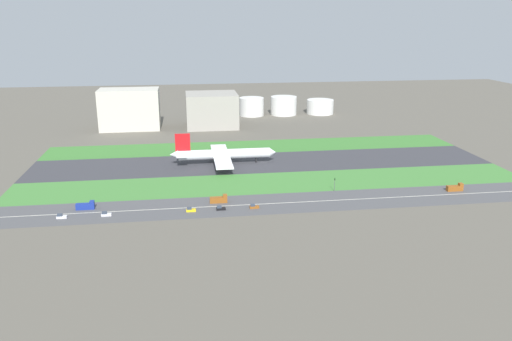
{
  "coord_description": "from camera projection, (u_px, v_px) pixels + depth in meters",
  "views": [
    {
      "loc": [
        -47.45,
        -299.28,
        85.7
      ],
      "look_at": [
        -9.49,
        -36.5,
        6.0
      ],
      "focal_mm": 35.6,
      "sensor_mm": 36.0,
      "label": 1
    }
  ],
  "objects": [
    {
      "name": "fuel_tank_east",
      "position": [
        320.0,
        107.0,
        474.55
      ],
      "size": [
        24.89,
        24.89,
        13.1
      ],
      "primitive_type": "cylinder",
      "color": "silver",
      "rests_on": "ground_plane"
    },
    {
      "name": "car_3",
      "position": [
        254.0,
        207.0,
        238.37
      ],
      "size": [
        4.4,
        1.8,
        2.0
      ],
      "rotation": [
        0.0,
        0.0,
        3.14
      ],
      "color": "brown",
      "rests_on": "highway"
    },
    {
      "name": "grass_median_north",
      "position": [
        254.0,
        147.0,
        353.69
      ],
      "size": [
        280.0,
        36.0,
        0.1
      ],
      "primitive_type": "cube",
      "color": "#3D7A33",
      "rests_on": "ground_plane"
    },
    {
      "name": "fuel_tank_centre",
      "position": [
        284.0,
        106.0,
        469.25
      ],
      "size": [
        23.87,
        23.87,
        16.78
      ],
      "primitive_type": "cylinder",
      "color": "silver",
      "rests_on": "ground_plane"
    },
    {
      "name": "ground_plane",
      "position": [
        263.0,
        162.0,
        314.84
      ],
      "size": [
        800.0,
        800.0,
        0.0
      ],
      "primitive_type": "plane",
      "color": "#5B564C"
    },
    {
      "name": "terminal_building",
      "position": [
        130.0,
        109.0,
        405.95
      ],
      "size": [
        46.93,
        25.92,
        32.17
      ],
      "primitive_type": "cube",
      "color": "beige",
      "rests_on": "ground_plane"
    },
    {
      "name": "airliner",
      "position": [
        222.0,
        154.0,
        309.57
      ],
      "size": [
        65.0,
        56.0,
        19.7
      ],
      "color": "white",
      "rests_on": "runway"
    },
    {
      "name": "truck_1",
      "position": [
        86.0,
        206.0,
        236.96
      ],
      "size": [
        8.4,
        2.5,
        4.0
      ],
      "color": "navy",
      "rests_on": "highway"
    },
    {
      "name": "car_4",
      "position": [
        61.0,
        216.0,
        226.46
      ],
      "size": [
        4.4,
        1.8,
        2.0
      ],
      "rotation": [
        0.0,
        0.0,
        3.14
      ],
      "color": "silver",
      "rests_on": "highway"
    },
    {
      "name": "car_1",
      "position": [
        106.0,
        214.0,
        229.12
      ],
      "size": [
        4.4,
        1.8,
        2.0
      ],
      "rotation": [
        0.0,
        0.0,
        3.14
      ],
      "color": "silver",
      "rests_on": "highway"
    },
    {
      "name": "highway_centerline",
      "position": [
        286.0,
        203.0,
        245.61
      ],
      "size": [
        266.0,
        0.5,
        0.01
      ],
      "primitive_type": "cube",
      "color": "silver",
      "rests_on": "highway"
    },
    {
      "name": "truck_0",
      "position": [
        219.0,
        199.0,
        245.49
      ],
      "size": [
        8.4,
        2.5,
        4.0
      ],
      "color": "brown",
      "rests_on": "highway"
    },
    {
      "name": "hangar_building",
      "position": [
        212.0,
        110.0,
        415.6
      ],
      "size": [
        41.36,
        37.41,
        27.47
      ],
      "primitive_type": "cube",
      "color": "#9E998E",
      "rests_on": "ground_plane"
    },
    {
      "name": "car_2",
      "position": [
        191.0,
        210.0,
        234.32
      ],
      "size": [
        4.4,
        1.8,
        2.0
      ],
      "rotation": [
        0.0,
        0.0,
        3.14
      ],
      "color": "yellow",
      "rests_on": "highway"
    },
    {
      "name": "traffic_light",
      "position": [
        335.0,
        184.0,
        260.56
      ],
      "size": [
        0.36,
        0.5,
        7.2
      ],
      "color": "#4C4C51",
      "rests_on": "highway"
    },
    {
      "name": "grass_median_south",
      "position": [
        274.0,
        183.0,
        275.96
      ],
      "size": [
        280.0,
        36.0,
        0.1
      ],
      "primitive_type": "cube",
      "color": "#427F38",
      "rests_on": "ground_plane"
    },
    {
      "name": "runway",
      "position": [
        263.0,
        162.0,
        314.82
      ],
      "size": [
        280.0,
        46.0,
        0.1
      ],
      "primitive_type": "cube",
      "color": "#38383D",
      "rests_on": "ground_plane"
    },
    {
      "name": "highway",
      "position": [
        286.0,
        203.0,
        245.62
      ],
      "size": [
        280.0,
        28.0,
        0.1
      ],
      "primitive_type": "cube",
      "color": "#4C4C4F",
      "rests_on": "ground_plane"
    },
    {
      "name": "truck_2",
      "position": [
        455.0,
        188.0,
        262.24
      ],
      "size": [
        8.4,
        2.5,
        4.0
      ],
      "color": "brown",
      "rests_on": "highway"
    },
    {
      "name": "car_0",
      "position": [
        220.0,
        208.0,
        236.22
      ],
      "size": [
        4.4,
        1.8,
        2.0
      ],
      "rotation": [
        0.0,
        0.0,
        3.14
      ],
      "color": "black",
      "rests_on": "highway"
    },
    {
      "name": "fuel_tank_west",
      "position": [
        252.0,
        107.0,
        465.21
      ],
      "size": [
        22.35,
        22.35,
        16.38
      ],
      "primitive_type": "cylinder",
      "color": "silver",
      "rests_on": "ground_plane"
    }
  ]
}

